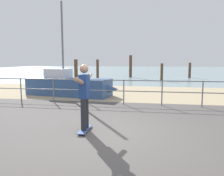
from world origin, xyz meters
The scene contains 12 objects.
ground_plane centered at (0.00, -1.00, 0.00)m, with size 24.00×10.00×0.04m, color #514C49.
beach_strip centered at (0.00, 7.00, 0.00)m, with size 24.00×6.00×0.04m, color tan.
sea_surface centered at (0.00, 35.00, 0.00)m, with size 72.00×50.00×0.04m, color #849EA3.
railing_fence centered at (-1.69, 3.60, 0.70)m, with size 12.39×0.05×1.05m.
sailboat centered at (-3.10, 5.48, 0.52)m, with size 5.06×2.16×4.79m.
skateboard centered at (-0.75, 0.02, 0.07)m, with size 0.22×0.80×0.08m.
skateboarder centered at (-0.75, 0.02, 1.02)m, with size 0.22×1.45×1.65m.
groyne_post_0 centered at (-7.18, 18.21, 0.98)m, with size 0.40×0.40×1.95m, color #513826.
groyne_post_1 centered at (-4.11, 15.75, 0.96)m, with size 0.27×0.27×1.92m, color #513826.
groyne_post_2 centered at (-1.04, 18.15, 1.19)m, with size 0.31×0.31×2.37m, color #513826.
groyne_post_3 centered at (2.04, 14.55, 0.78)m, with size 0.24×0.24×1.57m, color #513826.
groyne_post_4 centered at (5.11, 18.39, 0.80)m, with size 0.26×0.26×1.60m, color #513826.
Camera 1 is at (0.82, -5.18, 1.83)m, focal length 34.69 mm.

